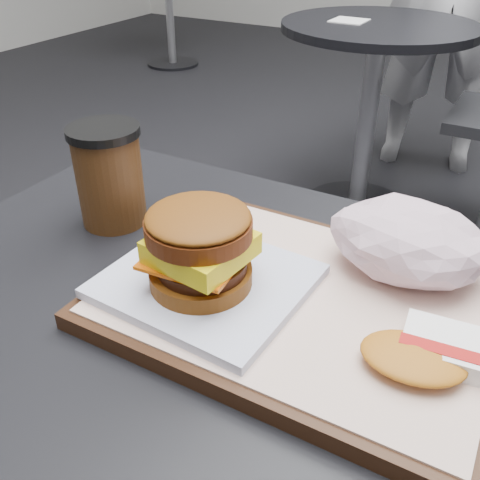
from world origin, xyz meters
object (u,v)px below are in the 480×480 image
Objects in this scene: customer_table at (235,447)px; neighbor_table at (373,79)px; serving_tray at (300,301)px; crumpled_wrapper at (410,241)px; coffee_cup at (109,175)px; breakfast_sandwich at (202,256)px; hash_brown at (438,353)px.

customer_table is 1.07× the size of neighbor_table.
serving_tray is at bearing 49.28° from customer_table.
serving_tray is 0.13m from crumpled_wrapper.
crumpled_wrapper is at bearing 6.95° from coffee_cup.
coffee_cup is (-0.19, 0.09, 0.00)m from breakfast_sandwich.
crumpled_wrapper is at bearing 115.61° from hash_brown.
breakfast_sandwich reaches higher than neighbor_table.
hash_brown is 0.14m from crumpled_wrapper.
customer_table is 0.31m from crumpled_wrapper.
crumpled_wrapper is at bearing 48.87° from serving_tray.
customer_table is 2.11× the size of serving_tray.
serving_tray reaches higher than neighbor_table.
crumpled_wrapper is at bearing -72.57° from neighbor_table.
coffee_cup is 1.58m from neighbor_table.
coffee_cup is (-0.23, 0.10, 0.25)m from customer_table.
customer_table is at bearing -130.72° from serving_tray.
breakfast_sandwich is at bearing -24.68° from coffee_cup.
neighbor_table is at bearing 108.06° from hash_brown.
crumpled_wrapper is (-0.06, 0.12, 0.02)m from hash_brown.
hash_brown reaches higher than serving_tray.
coffee_cup reaches higher than customer_table.
crumpled_wrapper is 0.21× the size of neighbor_table.
breakfast_sandwich is (-0.09, -0.04, 0.05)m from serving_tray.
hash_brown is at bearing -64.39° from crumpled_wrapper.
neighbor_table is at bearing 100.65° from breakfast_sandwich.
hash_brown is 0.42m from coffee_cup.
breakfast_sandwich is 0.27× the size of neighbor_table.
neighbor_table is (-0.40, 1.60, -0.23)m from serving_tray.
serving_tray is 0.14m from hash_brown.
serving_tray is 2.38× the size of crumpled_wrapper.
crumpled_wrapper is at bearing 38.24° from breakfast_sandwich.
neighbor_table is at bearing 103.90° from serving_tray.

